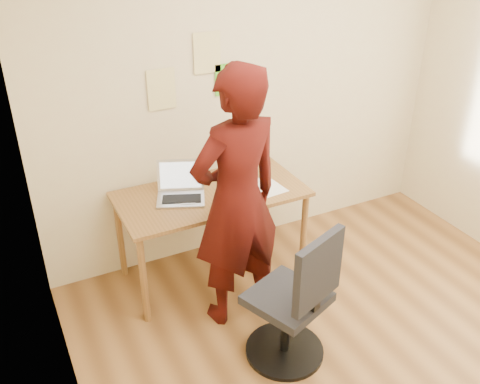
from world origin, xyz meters
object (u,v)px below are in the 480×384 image
person (237,201)px  desk (211,203)px  phone (248,198)px  office_chair (295,307)px  laptop (181,190)px

person → desk: bearing=-101.6°
person → phone: bearing=-137.9°
phone → person: 0.41m
office_chair → person: 0.77m
phone → person: bearing=-143.8°
desk → office_chair: bearing=-84.9°
phone → desk: bearing=119.9°
desk → phone: bearing=-45.7°
desk → person: 0.56m
desk → laptop: (-0.22, 0.04, 0.14)m
desk → office_chair: 1.10m
laptop → phone: bearing=-7.8°
phone → person: (-0.23, -0.28, 0.18)m
laptop → person: 0.58m
desk → person: size_ratio=0.75×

